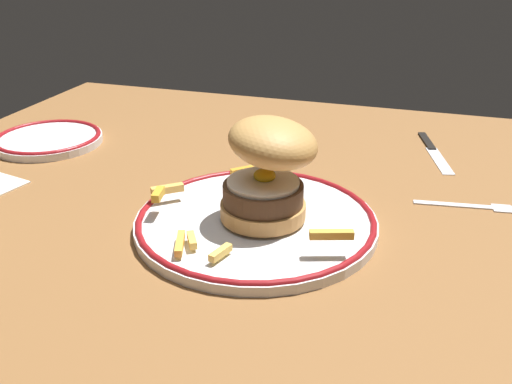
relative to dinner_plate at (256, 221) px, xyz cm
name	(u,v)px	position (x,y,z in cm)	size (l,w,h in cm)	color
ground_plane	(267,236)	(0.92, 1.63, -2.84)	(118.48, 105.70, 4.00)	brown
dinner_plate	(256,221)	(0.00, 0.00, 0.00)	(28.83, 28.83, 1.60)	silver
burger	(270,168)	(1.56, 0.34, 6.80)	(11.20, 11.20, 12.45)	#C38946
fries_pile	(225,205)	(-3.66, -0.53, 1.79)	(26.02, 24.43, 2.82)	orange
side_plate	(48,139)	(-41.38, 16.97, 0.00)	(17.35, 17.35, 1.60)	white
fork	(475,206)	(25.16, 13.49, -0.66)	(14.46, 3.27, 0.36)	silver
knife	(432,148)	(19.22, 33.33, -0.58)	(6.16, 17.77, 0.70)	black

